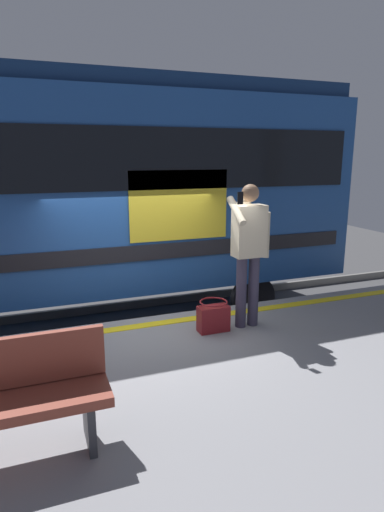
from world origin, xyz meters
TOP-DOWN VIEW (x-y plane):
  - ground_plane at (0.00, 0.00)m, footprint 24.01×24.01m
  - platform at (0.00, 2.55)m, footprint 13.62×5.11m
  - safety_line at (0.00, 0.30)m, footprint 13.35×0.16m
  - track_rail_near at (0.00, -1.29)m, footprint 17.70×0.08m
  - track_rail_far at (0.00, -2.72)m, footprint 17.70×0.08m
  - train_carriage at (0.99, -2.00)m, footprint 9.89×2.76m
  - passenger at (-1.20, 0.76)m, footprint 0.57×0.55m
  - handbag at (-0.71, 0.79)m, footprint 0.40×0.36m

SIDE VIEW (x-z plane):
  - ground_plane at x=0.00m, z-range 0.00..0.00m
  - track_rail_near at x=0.00m, z-range 0.00..0.16m
  - track_rail_far at x=0.00m, z-range 0.00..0.16m
  - platform at x=0.00m, z-range 0.00..0.86m
  - safety_line at x=0.00m, z-range 0.86..0.87m
  - handbag at x=-0.71m, z-range 0.85..1.25m
  - passenger at x=-1.20m, z-range 1.04..2.91m
  - train_carriage at x=0.99m, z-range 0.54..4.65m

